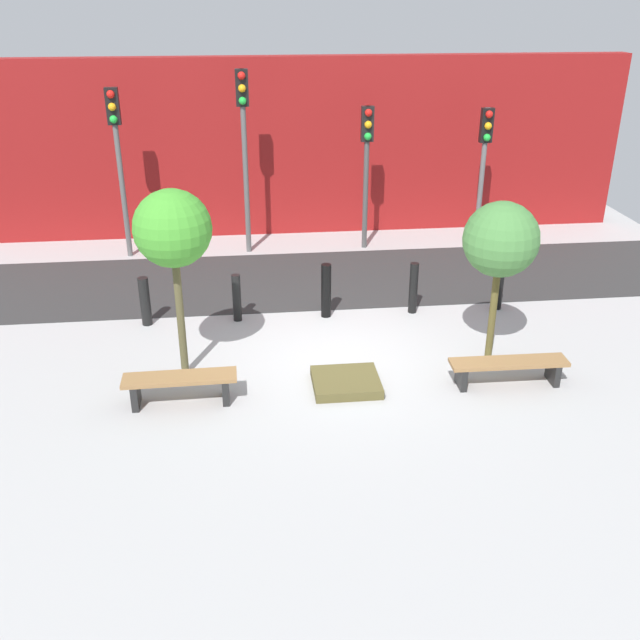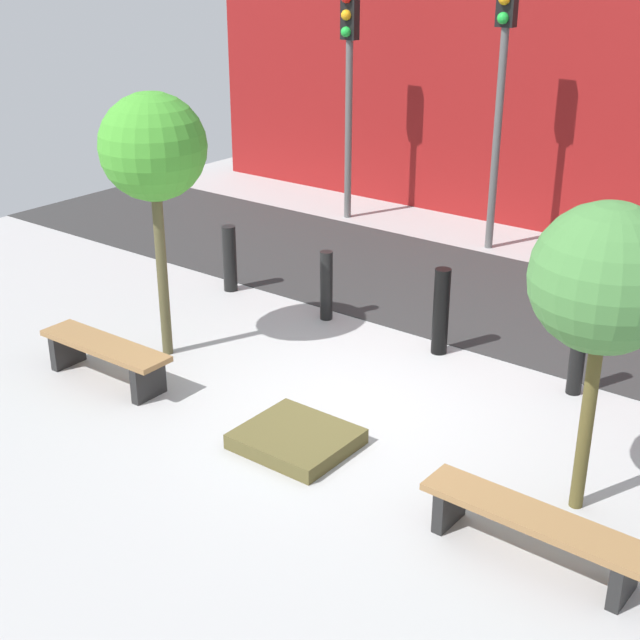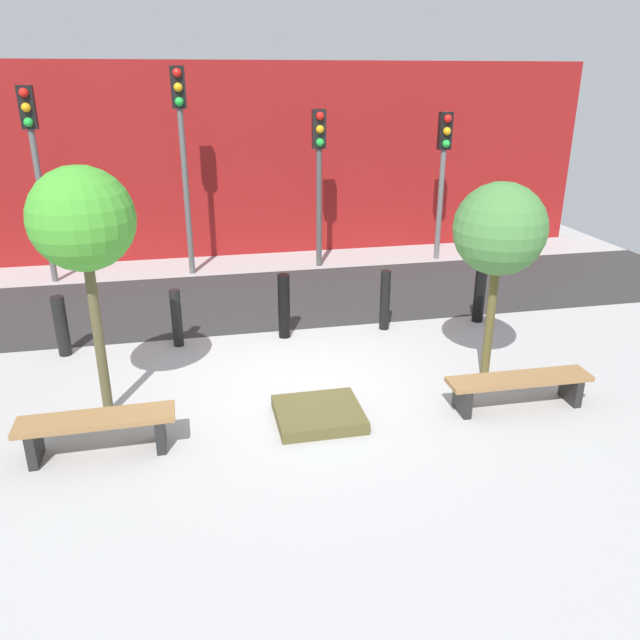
# 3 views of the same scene
# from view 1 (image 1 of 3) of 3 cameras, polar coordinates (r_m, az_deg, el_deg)

# --- Properties ---
(ground_plane) EXTENTS (18.00, 18.00, 0.00)m
(ground_plane) POSITION_cam_1_polar(r_m,az_deg,el_deg) (12.10, 1.45, -3.07)
(ground_plane) COLOR #A5A5A5
(road_strip) EXTENTS (18.00, 3.34, 0.01)m
(road_strip) POSITION_cam_1_polar(r_m,az_deg,el_deg) (15.40, -0.36, 3.31)
(road_strip) COLOR #2E2E2E
(road_strip) RESTS_ON ground
(building_facade) EXTENTS (16.20, 0.50, 4.27)m
(building_facade) POSITION_cam_1_polar(r_m,az_deg,el_deg) (18.14, -1.56, 13.66)
(building_facade) COLOR maroon
(building_facade) RESTS_ON ground
(bench_left) EXTENTS (1.70, 0.45, 0.46)m
(bench_left) POSITION_cam_1_polar(r_m,az_deg,el_deg) (10.89, -11.12, -5.02)
(bench_left) COLOR black
(bench_left) RESTS_ON ground
(bench_right) EXTENTS (1.86, 0.42, 0.42)m
(bench_right) POSITION_cam_1_polar(r_m,az_deg,el_deg) (11.57, 14.83, -3.65)
(bench_right) COLOR black
(bench_right) RESTS_ON ground
(planter_bed) EXTENTS (1.04, 0.94, 0.15)m
(planter_bed) POSITION_cam_1_polar(r_m,az_deg,el_deg) (11.24, 2.10, -5.00)
(planter_bed) COLOR brown
(planter_bed) RESTS_ON ground
(tree_behind_left_bench) EXTENTS (1.18, 1.18, 3.05)m
(tree_behind_left_bench) POSITION_cam_1_polar(r_m,az_deg,el_deg) (10.89, -11.71, 7.05)
(tree_behind_left_bench) COLOR brown
(tree_behind_left_bench) RESTS_ON ground
(tree_behind_right_bench) EXTENTS (1.21, 1.21, 2.71)m
(tree_behind_right_bench) POSITION_cam_1_polar(r_m,az_deg,el_deg) (11.66, 14.27, 6.19)
(tree_behind_right_bench) COLOR brown
(tree_behind_right_bench) RESTS_ON ground
(bollard_far_left) EXTENTS (0.19, 0.19, 0.93)m
(bollard_far_left) POSITION_cam_1_polar(r_m,az_deg,el_deg) (13.51, -13.82, 1.46)
(bollard_far_left) COLOR black
(bollard_far_left) RESTS_ON ground
(bollard_left) EXTENTS (0.16, 0.16, 0.91)m
(bollard_left) POSITION_cam_1_polar(r_m,az_deg,el_deg) (13.38, -6.68, 1.77)
(bollard_left) COLOR black
(bollard_left) RESTS_ON ground
(bollard_center) EXTENTS (0.19, 0.19, 1.05)m
(bollard_center) POSITION_cam_1_polar(r_m,az_deg,el_deg) (13.43, 0.49, 2.37)
(bollard_center) COLOR black
(bollard_center) RESTS_ON ground
(bollard_right) EXTENTS (0.16, 0.16, 1.01)m
(bollard_right) POSITION_cam_1_polar(r_m,az_deg,el_deg) (13.73, 7.48, 2.55)
(bollard_right) COLOR black
(bollard_right) RESTS_ON ground
(bollard_far_right) EXTENTS (0.19, 0.19, 0.91)m
(bollard_far_right) POSITION_cam_1_polar(r_m,az_deg,el_deg) (14.22, 14.07, 2.60)
(bollard_far_right) COLOR black
(bollard_far_right) RESTS_ON ground
(traffic_light_west) EXTENTS (0.28, 0.27, 3.79)m
(traffic_light_west) POSITION_cam_1_polar(r_m,az_deg,el_deg) (16.70, -15.93, 13.44)
(traffic_light_west) COLOR #575757
(traffic_light_west) RESTS_ON ground
(traffic_light_mid_west) EXTENTS (0.28, 0.27, 4.13)m
(traffic_light_mid_west) POSITION_cam_1_polar(r_m,az_deg,el_deg) (16.44, -6.11, 14.82)
(traffic_light_mid_west) COLOR #555555
(traffic_light_mid_west) RESTS_ON ground
(traffic_light_mid_east) EXTENTS (0.28, 0.27, 3.32)m
(traffic_light_mid_east) POSITION_cam_1_polar(r_m,az_deg,el_deg) (16.78, 3.76, 13.29)
(traffic_light_mid_east) COLOR #474747
(traffic_light_mid_east) RESTS_ON ground
(traffic_light_east) EXTENTS (0.28, 0.27, 3.23)m
(traffic_light_east) POSITION_cam_1_polar(r_m,az_deg,el_deg) (17.49, 13.01, 13.01)
(traffic_light_east) COLOR #606060
(traffic_light_east) RESTS_ON ground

